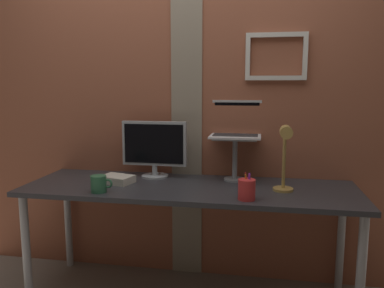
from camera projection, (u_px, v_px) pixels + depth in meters
brick_wall_back at (182, 88)px, 2.72m from camera, size 3.03×0.16×2.66m
desk at (189, 197)px, 2.43m from camera, size 2.05×0.65×0.73m
monitor at (154, 146)px, 2.63m from camera, size 0.44×0.18×0.38m
laptop_stand at (235, 152)px, 2.54m from camera, size 0.28×0.22×0.29m
laptop at (236, 126)px, 2.58m from camera, size 0.33×0.29×0.24m
desk_lamp at (285, 151)px, 2.23m from camera, size 0.12×0.20×0.40m
pen_cup at (247, 189)px, 2.13m from camera, size 0.10×0.10×0.15m
coffee_mug at (99, 184)px, 2.28m from camera, size 0.13×0.09×0.10m
paper_clutter_stack at (117, 179)px, 2.49m from camera, size 0.23×0.19×0.05m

